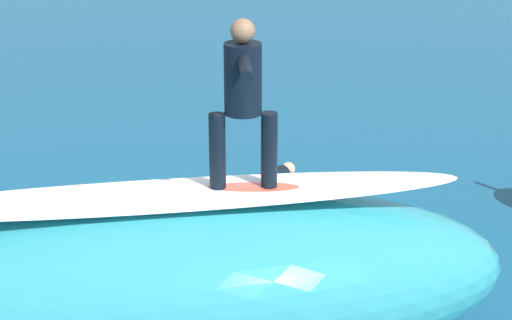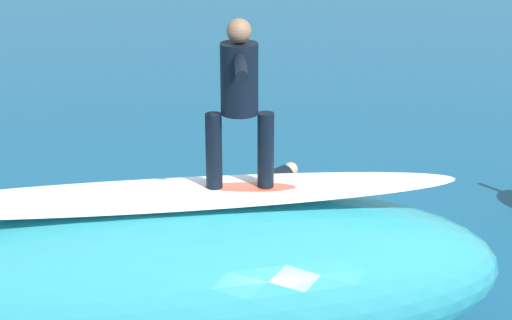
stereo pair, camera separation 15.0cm
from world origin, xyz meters
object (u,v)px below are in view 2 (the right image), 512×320
surfboard_paddling (266,195)px  surfer_paddling (260,186)px  surfer_riding (239,92)px  surfboard_riding (240,190)px

surfboard_paddling → surfer_paddling: surfer_paddling is taller
surfer_riding → surfboard_riding: bearing=7.0°
surfboard_riding → surfer_paddling: size_ratio=1.22×
surfboard_riding → surfer_paddling: bearing=-95.6°
surfboard_riding → surfboard_paddling: 4.66m
surfboard_riding → surfer_paddling: surfboard_riding is taller
surfboard_paddling → surfer_paddling: 0.23m
surfboard_riding → surfer_riding: surfer_riding is taller
surfboard_riding → surfboard_paddling: (-1.02, -4.14, -1.87)m
surfer_riding → surfboard_paddling: size_ratio=0.81×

